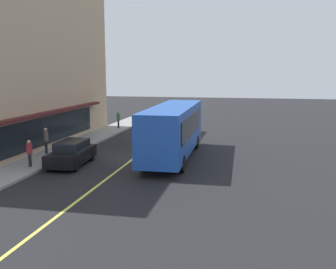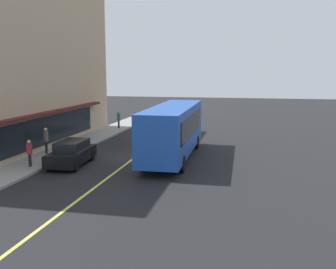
# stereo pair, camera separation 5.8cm
# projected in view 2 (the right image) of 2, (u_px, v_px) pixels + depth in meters

# --- Properties ---
(ground) EXTENTS (120.00, 120.00, 0.00)m
(ground) POSITION_uv_depth(u_px,v_px,m) (136.00, 157.00, 26.51)
(ground) COLOR black
(sidewalk) EXTENTS (80.00, 2.62, 0.15)m
(sidewalk) POSITION_uv_depth(u_px,v_px,m) (59.00, 152.00, 27.65)
(sidewalk) COLOR gray
(sidewalk) RESTS_ON ground
(lane_centre_stripe) EXTENTS (36.00, 0.16, 0.01)m
(lane_centre_stripe) POSITION_uv_depth(u_px,v_px,m) (136.00, 157.00, 26.51)
(lane_centre_stripe) COLOR #D8D14C
(lane_centre_stripe) RESTS_ON ground
(bus) EXTENTS (11.17, 2.74, 3.50)m
(bus) POSITION_uv_depth(u_px,v_px,m) (173.00, 129.00, 25.81)
(bus) COLOR #1E4CAD
(bus) RESTS_ON ground
(car_black) EXTENTS (4.40, 2.06, 1.52)m
(car_black) POSITION_uv_depth(u_px,v_px,m) (72.00, 153.00, 24.11)
(car_black) COLOR black
(car_black) RESTS_ON ground
(pedestrian_by_curb) EXTENTS (0.34, 0.34, 1.70)m
(pedestrian_by_curb) POSITION_uv_depth(u_px,v_px,m) (119.00, 118.00, 38.61)
(pedestrian_by_curb) COLOR black
(pedestrian_by_curb) RESTS_ON sidewalk
(pedestrian_waiting) EXTENTS (0.34, 0.34, 1.81)m
(pedestrian_waiting) POSITION_uv_depth(u_px,v_px,m) (46.00, 138.00, 26.66)
(pedestrian_waiting) COLOR black
(pedestrian_waiting) RESTS_ON sidewalk
(pedestrian_mid_block) EXTENTS (0.34, 0.34, 1.60)m
(pedestrian_mid_block) POSITION_uv_depth(u_px,v_px,m) (29.00, 151.00, 23.09)
(pedestrian_mid_block) COLOR black
(pedestrian_mid_block) RESTS_ON sidewalk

